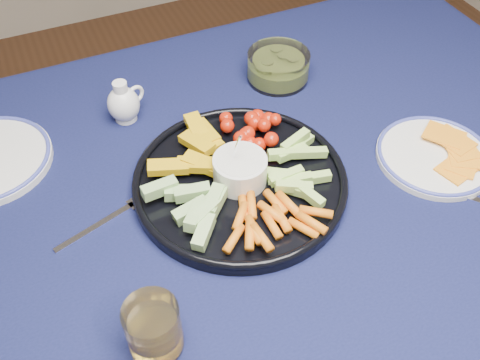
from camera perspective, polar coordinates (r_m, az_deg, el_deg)
name	(u,v)px	position (r m, az deg, el deg)	size (l,w,h in m)	color
dining_table	(190,265)	(0.91, -5.40, -9.01)	(1.67, 1.07, 0.75)	#493018
crudite_platter	(239,179)	(0.88, -0.10, 0.12)	(0.36, 0.36, 0.11)	black
creamer_pitcher	(124,103)	(1.03, -12.28, 7.99)	(0.08, 0.06, 0.08)	white
pickle_bowl	(278,68)	(1.11, 4.09, 11.86)	(0.13, 0.13, 0.06)	white
cheese_plate	(435,155)	(1.00, 20.09, 2.57)	(0.20, 0.20, 0.02)	white
juice_tumbler	(154,330)	(0.72, -9.14, -15.55)	(0.07, 0.07, 0.09)	white
fork_left	(111,218)	(0.88, -13.58, -3.93)	(0.17, 0.07, 0.00)	white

